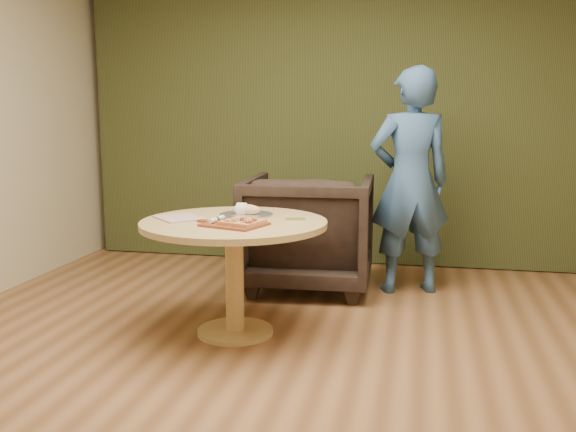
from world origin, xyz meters
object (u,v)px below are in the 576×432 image
(cutlery_roll, at_px, (217,219))
(armchair, at_px, (309,226))
(pizza_paddle, at_px, (233,224))
(flatbread_pizza, at_px, (243,222))
(bread_roll, at_px, (245,210))
(person_standing, at_px, (410,181))
(pedestal_table, at_px, (234,242))
(serving_tray, at_px, (246,215))

(cutlery_roll, relative_size, armchair, 0.19)
(pizza_paddle, height_order, armchair, armchair)
(pizza_paddle, distance_m, flatbread_pizza, 0.07)
(pizza_paddle, height_order, bread_roll, bread_roll)
(bread_roll, height_order, armchair, armchair)
(pizza_paddle, height_order, flatbread_pizza, flatbread_pizza)
(bread_roll, bearing_deg, person_standing, 45.31)
(pedestal_table, bearing_deg, armchair, 76.76)
(pizza_paddle, distance_m, armchair, 1.39)
(bread_roll, distance_m, armchair, 1.07)
(pedestal_table, relative_size, armchair, 1.16)
(cutlery_roll, bearing_deg, armchair, 85.81)
(cutlery_roll, height_order, bread_roll, bread_roll)
(flatbread_pizza, xyz_separation_m, bread_roll, (-0.09, 0.36, 0.02))
(armchair, bearing_deg, bread_roll, 73.49)
(serving_tray, bearing_deg, person_standing, 45.56)
(pizza_paddle, relative_size, bread_roll, 2.46)
(flatbread_pizza, relative_size, cutlery_roll, 1.40)
(flatbread_pizza, height_order, bread_roll, bread_roll)
(pedestal_table, bearing_deg, serving_tray, 79.63)
(flatbread_pizza, height_order, person_standing, person_standing)
(cutlery_roll, xyz_separation_m, bread_roll, (0.09, 0.32, 0.01))
(flatbread_pizza, height_order, serving_tray, flatbread_pizza)
(flatbread_pizza, relative_size, person_standing, 0.16)
(serving_tray, xyz_separation_m, bread_roll, (-0.01, 0.00, 0.04))
(pizza_paddle, height_order, serving_tray, serving_tray)
(pizza_paddle, bearing_deg, person_standing, 72.85)
(serving_tray, relative_size, armchair, 0.35)
(cutlery_roll, xyz_separation_m, armchair, (0.34, 1.33, -0.27))
(bread_roll, xyz_separation_m, armchair, (0.25, 1.00, -0.28))
(person_standing, bearing_deg, bread_roll, 27.33)
(pedestal_table, bearing_deg, pizza_paddle, -75.01)
(pedestal_table, height_order, flatbread_pizza, flatbread_pizza)
(serving_tray, bearing_deg, flatbread_pizza, -77.84)
(bread_roll, bearing_deg, flatbread_pizza, -76.51)
(pedestal_table, distance_m, cutlery_roll, 0.23)
(cutlery_roll, bearing_deg, bread_roll, 84.88)
(flatbread_pizza, bearing_deg, serving_tray, 102.16)
(pedestal_table, relative_size, person_standing, 0.67)
(pizza_paddle, xyz_separation_m, cutlery_roll, (-0.11, 0.02, 0.02))
(pedestal_table, xyz_separation_m, bread_roll, (0.02, 0.18, 0.18))
(cutlery_roll, bearing_deg, serving_tray, 83.44)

